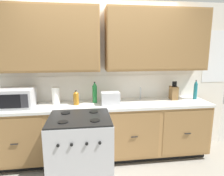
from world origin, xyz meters
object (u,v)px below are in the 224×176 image
Objects in this scene: microwave at (16,98)px; toaster at (110,98)px; bottle_amber at (76,98)px; knife_block at (174,93)px; bottle_green at (95,93)px; stove_range at (81,152)px; bottle_teal at (195,90)px; paper_towel_roll at (56,96)px.

toaster is (1.36, -0.01, -0.04)m from microwave.
microwave reaches higher than bottle_amber.
bottle_green is (-1.32, -0.01, 0.05)m from knife_block.
stove_range is 1.23m from microwave.
paper_towel_roll is at bearing 179.85° from bottle_teal.
bottle_amber is at bearing -177.72° from bottle_teal.
bottle_green is 1.02× the size of bottle_teal.
toaster is at bearing -174.75° from bottle_teal.
knife_block is (1.09, 0.16, 0.02)m from toaster.
bottle_amber is at bearing 3.05° from microwave.
stove_range is 0.91m from toaster.
stove_range is 2.13m from bottle_teal.
bottle_teal is (1.47, 0.13, 0.06)m from toaster.
bottle_amber is 1.99m from bottle_teal.
bottle_green reaches higher than knife_block.
bottle_teal is (1.70, -0.01, -0.00)m from bottle_green.
paper_towel_roll is 0.32m from bottle_amber.
stove_range is 3.06× the size of knife_block.
microwave is at bearing -176.63° from knife_block.
stove_range is at bearing -159.66° from bottle_teal.
stove_range is 1.98× the size of microwave.
stove_range is 2.94× the size of bottle_teal.
bottle_amber is at bearing -15.46° from paper_towel_roll.
microwave is at bearing -176.95° from bottle_amber.
toaster is 1.47m from bottle_teal.
microwave is 1.48× the size of bottle_teal.
toaster is 1.27× the size of bottle_amber.
bottle_teal is at bearing 5.25° from toaster.
bottle_amber is (0.84, 0.04, -0.03)m from microwave.
stove_range is 0.99m from paper_towel_roll.
bottle_green is 1.70m from bottle_teal.
bottle_teal is at bearing -3.10° from knife_block.
bottle_green is (0.22, 0.72, 0.61)m from stove_range.
bottle_green is (-0.23, 0.14, 0.07)m from toaster.
knife_block reaches higher than paper_towel_roll.
paper_towel_roll reaches higher than toaster.
bottle_teal is (2.29, -0.01, 0.03)m from paper_towel_roll.
stove_range is 3.39× the size of toaster.
bottle_amber is at bearing 95.94° from stove_range.
stove_range is at bearing -107.19° from bottle_green.
microwave is at bearing 179.54° from toaster.
microwave reaches higher than toaster.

